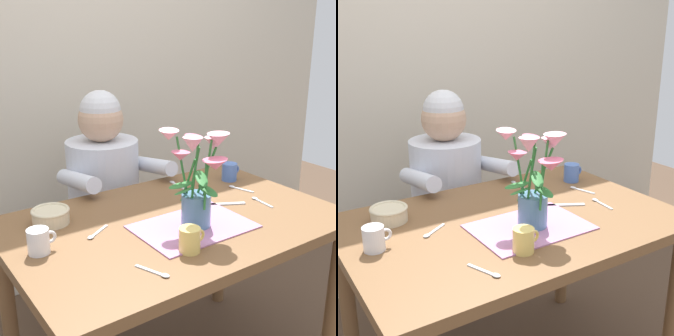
% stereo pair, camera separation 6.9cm
% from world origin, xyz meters
% --- Properties ---
extents(wood_panel_backdrop, '(4.00, 0.10, 2.50)m').
position_xyz_m(wood_panel_backdrop, '(0.00, 1.05, 1.25)').
color(wood_panel_backdrop, beige).
rests_on(wood_panel_backdrop, ground_plane).
extents(dining_table, '(1.20, 0.80, 0.74)m').
position_xyz_m(dining_table, '(0.00, 0.00, 0.64)').
color(dining_table, brown).
rests_on(dining_table, ground_plane).
extents(seated_person, '(0.45, 0.47, 1.14)m').
position_xyz_m(seated_person, '(0.03, 0.62, 0.56)').
color(seated_person, '#4C4C56').
rests_on(seated_person, ground_plane).
extents(striped_placemat, '(0.40, 0.28, 0.00)m').
position_xyz_m(striped_placemat, '(0.01, -0.10, 0.74)').
color(striped_placemat, '#B275A3').
rests_on(striped_placemat, dining_table).
extents(flower_vase, '(0.20, 0.29, 0.34)m').
position_xyz_m(flower_vase, '(0.02, -0.10, 0.92)').
color(flower_vase, teal).
rests_on(flower_vase, dining_table).
extents(ceramic_bowl, '(0.14, 0.14, 0.06)m').
position_xyz_m(ceramic_bowl, '(-0.38, 0.22, 0.77)').
color(ceramic_bowl, beige).
rests_on(ceramic_bowl, dining_table).
extents(dinner_knife, '(0.18, 0.10, 0.00)m').
position_xyz_m(dinner_knife, '(0.23, 0.00, 0.74)').
color(dinner_knife, silver).
rests_on(dinner_knife, dining_table).
extents(tea_cup, '(0.09, 0.07, 0.08)m').
position_xyz_m(tea_cup, '(-0.10, -0.23, 0.78)').
color(tea_cup, '#E5C666').
rests_on(tea_cup, dining_table).
extents(coffee_cup, '(0.09, 0.07, 0.08)m').
position_xyz_m(coffee_cup, '(-0.49, 0.03, 0.78)').
color(coffee_cup, silver).
rests_on(coffee_cup, dining_table).
extents(ceramic_mug, '(0.09, 0.07, 0.08)m').
position_xyz_m(ceramic_mug, '(0.45, 0.20, 0.78)').
color(ceramic_mug, '#476BB7').
rests_on(ceramic_mug, dining_table).
extents(spoon_0, '(0.06, 0.12, 0.01)m').
position_xyz_m(spoon_0, '(-0.26, -0.28, 0.74)').
color(spoon_0, silver).
rests_on(spoon_0, dining_table).
extents(spoon_1, '(0.03, 0.12, 0.01)m').
position_xyz_m(spoon_1, '(0.38, -0.06, 0.74)').
color(spoon_1, silver).
rests_on(spoon_1, dining_table).
extents(spoon_2, '(0.05, 0.12, 0.01)m').
position_xyz_m(spoon_2, '(0.41, 0.10, 0.74)').
color(spoon_2, silver).
rests_on(spoon_2, dining_table).
extents(spoon_3, '(0.11, 0.08, 0.01)m').
position_xyz_m(spoon_3, '(-0.30, 0.04, 0.74)').
color(spoon_3, silver).
rests_on(spoon_3, dining_table).
extents(spoon_4, '(0.02, 0.12, 0.01)m').
position_xyz_m(spoon_4, '(0.22, 0.29, 0.74)').
color(spoon_4, silver).
rests_on(spoon_4, dining_table).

